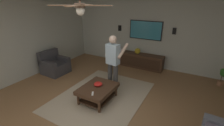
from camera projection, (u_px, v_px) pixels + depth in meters
name	position (u px, v px, depth m)	size (l,w,h in m)	color
ground_plane	(93.00, 115.00, 3.75)	(8.59, 8.59, 0.00)	olive
wall_back_tv	(146.00, 32.00, 6.18)	(0.10, 6.45, 2.73)	#B2B7AD
wall_side_far	(4.00, 42.00, 4.70)	(7.36, 0.10, 2.73)	#B2B7AD
area_rug	(102.00, 96.00, 4.47)	(2.84, 2.18, 0.01)	tan
armchair	(55.00, 66.00, 5.84)	(0.82, 0.83, 0.82)	#38383D
coffee_table	(98.00, 90.00, 4.20)	(1.00, 0.80, 0.40)	#422B1C
media_console	(141.00, 61.00, 6.32)	(0.45, 1.70, 0.55)	#422B1C
tv	(145.00, 30.00, 6.08)	(0.05, 1.27, 0.71)	black
person_standing	(113.00, 60.00, 4.53)	(0.59, 0.59, 1.64)	#3F3F3F
potted_plant_short	(223.00, 75.00, 4.92)	(0.27, 0.26, 0.58)	#9E6B4C
bowl	(98.00, 84.00, 4.21)	(0.22, 0.22, 0.10)	red
remote_white	(93.00, 94.00, 3.85)	(0.15, 0.04, 0.02)	white
vase_round	(138.00, 51.00, 6.24)	(0.22, 0.22, 0.22)	gold
wall_speaker_left	(174.00, 31.00, 5.59)	(0.06, 0.12, 0.22)	black
wall_speaker_right	(120.00, 28.00, 6.60)	(0.06, 0.12, 0.22)	black
ceiling_fan	(80.00, 7.00, 2.92)	(1.15, 1.16, 0.46)	#4C3828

